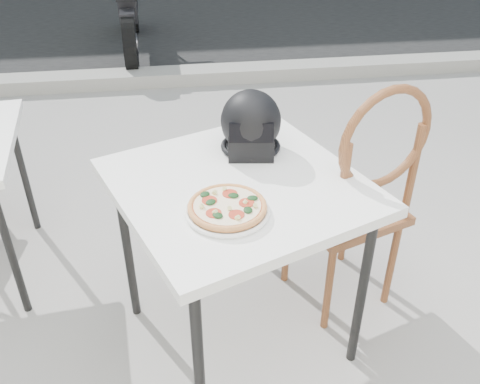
{
  "coord_description": "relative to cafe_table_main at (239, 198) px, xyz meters",
  "views": [
    {
      "loc": [
        -0.38,
        -1.68,
        1.89
      ],
      "look_at": [
        -0.17,
        -0.17,
        0.87
      ],
      "focal_mm": 40.0,
      "sensor_mm": 36.0,
      "label": 1
    }
  ],
  "objects": [
    {
      "name": "ground",
      "position": [
        0.16,
        0.03,
        -0.75
      ],
      "size": [
        80.0,
        80.0,
        0.0
      ],
      "primitive_type": "plane",
      "color": "#9E9B96",
      "rests_on": "ground"
    },
    {
      "name": "curb",
      "position": [
        0.16,
        3.03,
        -0.69
      ],
      "size": [
        30.0,
        0.25,
        0.12
      ],
      "primitive_type": "cube",
      "color": "gray",
      "rests_on": "ground"
    },
    {
      "name": "cafe_table_main",
      "position": [
        0.0,
        0.0,
        0.0
      ],
      "size": [
        1.12,
        1.12,
        0.82
      ],
      "rotation": [
        0.0,
        0.0,
        0.38
      ],
      "color": "white",
      "rests_on": "ground"
    },
    {
      "name": "plate",
      "position": [
        -0.06,
        -0.19,
        0.08
      ],
      "size": [
        0.36,
        0.36,
        0.02
      ],
      "rotation": [
        0.0,
        0.0,
        -0.26
      ],
      "color": "white",
      "rests_on": "cafe_table_main"
    },
    {
      "name": "pizza",
      "position": [
        -0.06,
        -0.19,
        0.1
      ],
      "size": [
        0.31,
        0.31,
        0.03
      ],
      "rotation": [
        0.0,
        0.0,
        -0.16
      ],
      "color": "#DD9251",
      "rests_on": "plate"
    },
    {
      "name": "helmet",
      "position": [
        0.08,
        0.24,
        0.18
      ],
      "size": [
        0.27,
        0.28,
        0.25
      ],
      "rotation": [
        0.0,
        0.0,
        -0.13
      ],
      "color": "black",
      "rests_on": "cafe_table_main"
    },
    {
      "name": "cafe_chair_main",
      "position": [
        0.53,
        0.14,
        -0.11
      ],
      "size": [
        0.56,
        0.56,
        1.15
      ],
      "rotation": [
        0.0,
        0.0,
        3.48
      ],
      "color": "brown",
      "rests_on": "ground"
    },
    {
      "name": "motorcycle",
      "position": [
        -0.59,
        3.99,
        -0.33
      ],
      "size": [
        0.49,
        1.89,
        0.94
      ],
      "rotation": [
        0.0,
        0.0,
        0.03
      ],
      "color": "black",
      "rests_on": "street_asphalt"
    }
  ]
}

